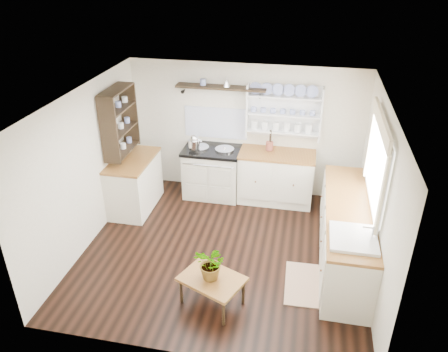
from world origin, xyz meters
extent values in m
cube|color=black|center=(0.00, 0.00, 0.00)|extent=(4.00, 3.80, 0.01)
cube|color=beige|center=(0.00, 1.90, 1.15)|extent=(4.00, 0.02, 2.30)
cube|color=beige|center=(2.00, 0.00, 1.15)|extent=(0.02, 3.80, 2.30)
cube|color=beige|center=(-2.00, 0.00, 1.15)|extent=(0.02, 3.80, 2.30)
cube|color=white|center=(0.00, 0.00, 2.30)|extent=(4.00, 3.80, 0.01)
cube|color=white|center=(1.96, 0.15, 1.50)|extent=(0.04, 1.40, 1.00)
cube|color=white|center=(1.94, 0.15, 1.50)|extent=(0.02, 1.50, 1.10)
cube|color=#FEFFCB|center=(1.92, 0.15, 2.08)|extent=(0.04, 1.55, 0.18)
cube|color=beige|center=(-0.52, 1.57, 0.42)|extent=(0.95, 0.62, 0.84)
cube|color=black|center=(-0.52, 1.57, 0.86)|extent=(0.99, 0.66, 0.05)
cylinder|color=silver|center=(-0.74, 1.57, 0.90)|extent=(0.32, 0.32, 0.03)
cylinder|color=silver|center=(-0.30, 1.57, 0.90)|extent=(0.32, 0.32, 0.03)
cylinder|color=silver|center=(-0.52, 1.22, 0.74)|extent=(0.86, 0.02, 0.02)
cube|color=white|center=(0.60, 1.60, 0.44)|extent=(1.25, 0.60, 0.88)
cube|color=brown|center=(0.60, 1.60, 0.88)|extent=(1.27, 0.63, 0.04)
cube|color=white|center=(1.70, 0.10, 0.44)|extent=(0.60, 2.40, 0.88)
cube|color=brown|center=(1.70, 0.10, 0.88)|extent=(0.62, 2.43, 0.04)
cube|color=white|center=(1.70, -0.65, 0.80)|extent=(0.55, 0.60, 0.28)
cylinder|color=silver|center=(1.90, -0.65, 1.00)|extent=(0.02, 0.02, 0.22)
cube|color=white|center=(-1.70, 0.90, 0.44)|extent=(0.60, 1.10, 0.88)
cube|color=brown|center=(-1.70, 0.90, 0.88)|extent=(0.62, 1.13, 0.04)
cube|color=white|center=(0.65, 1.88, 1.55)|extent=(1.20, 0.03, 0.90)
cube|color=white|center=(0.65, 1.79, 1.55)|extent=(1.20, 0.22, 0.02)
cylinder|color=navy|center=(0.65, 1.80, 1.82)|extent=(0.20, 0.02, 0.20)
cube|color=black|center=(-0.40, 1.77, 1.92)|extent=(1.50, 0.24, 0.04)
cone|color=black|center=(-1.05, 1.84, 1.81)|extent=(0.06, 0.20, 0.06)
cone|color=black|center=(0.25, 1.84, 1.81)|extent=(0.06, 0.20, 0.06)
cube|color=black|center=(-1.84, 0.90, 1.55)|extent=(0.28, 0.80, 1.05)
cylinder|color=brown|center=(0.45, 1.68, 0.98)|extent=(0.13, 0.13, 0.15)
cube|color=brown|center=(0.08, -1.08, 0.38)|extent=(0.89, 0.78, 0.04)
cylinder|color=black|center=(-0.30, -1.15, 0.18)|extent=(0.04, 0.04, 0.36)
cylinder|color=black|center=(-0.13, -0.76, 0.18)|extent=(0.04, 0.04, 0.36)
cylinder|color=black|center=(0.29, -1.40, 0.18)|extent=(0.04, 0.04, 0.36)
cylinder|color=black|center=(0.46, -1.01, 0.18)|extent=(0.04, 0.04, 0.36)
imported|color=#3F7233|center=(0.08, -1.08, 0.62)|extent=(0.51, 0.49, 0.43)
cube|color=#9B785A|center=(1.22, -0.51, 0.01)|extent=(0.57, 0.87, 0.02)
camera|label=1|loc=(1.04, -5.07, 3.96)|focal=35.00mm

